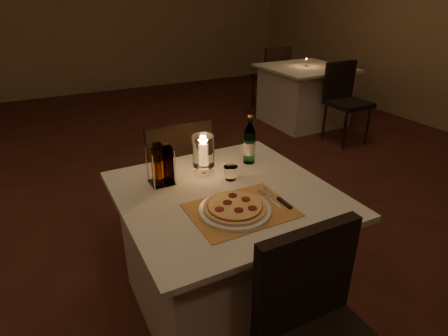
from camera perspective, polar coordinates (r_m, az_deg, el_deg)
name	(u,v)px	position (r m, az deg, el deg)	size (l,w,h in m)	color
floor	(172,276)	(2.48, -7.91, -15.96)	(8.00, 10.00, 0.02)	#481F17
main_table	(226,252)	(2.02, 0.27, -12.74)	(1.00, 1.00, 0.74)	silver
chair_near	(320,326)	(1.48, 14.36, -22.33)	(0.42, 0.42, 0.90)	black
chair_far	(175,170)	(2.49, -7.40, -0.33)	(0.42, 0.42, 0.90)	black
placemat	(241,210)	(1.67, 2.57, -6.42)	(0.45, 0.34, 0.00)	#CA8A46
plate	(235,210)	(1.66, 1.67, -6.42)	(0.32, 0.32, 0.01)	white
pizza	(235,207)	(1.65, 1.68, -5.94)	(0.28, 0.28, 0.02)	#D8B77F
fork	(268,197)	(1.77, 6.68, -4.46)	(0.02, 0.18, 0.00)	silver
knife	(281,201)	(1.75, 8.75, -4.97)	(0.02, 0.22, 0.01)	black
tumbler	(231,173)	(1.92, 1.02, -0.74)	(0.07, 0.07, 0.07)	white
water_bottle	(249,144)	(2.08, 3.90, 3.66)	(0.07, 0.07, 0.28)	#5EAF7F
hurricane_candle	(203,152)	(1.93, -3.16, 2.40)	(0.11, 0.11, 0.22)	white
cruet_caddy	(161,167)	(1.87, -9.52, 0.21)	(0.12, 0.12, 0.21)	white
neighbor_table_right	(303,95)	(5.10, 11.97, 10.82)	(1.00, 1.00, 0.74)	silver
neighbor_chair_ra	(344,94)	(4.55, 17.84, 10.67)	(0.42, 0.42, 0.90)	black
neighbor_chair_rb	(273,72)	(5.62, 7.49, 14.32)	(0.42, 0.42, 0.90)	black
neighbor_candle_right	(306,63)	(5.01, 12.42, 15.39)	(0.03, 0.03, 0.11)	white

